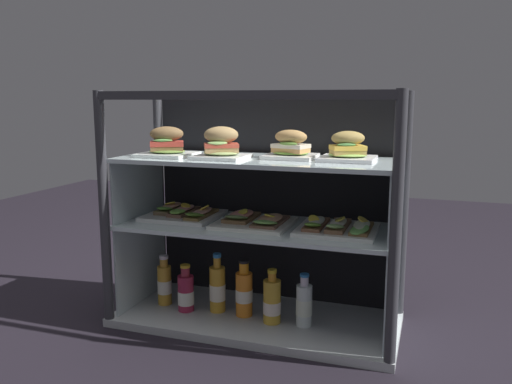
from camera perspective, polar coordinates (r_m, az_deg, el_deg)
ground_plane at (r=2.15m, az=0.00°, el=-14.29°), size 6.00×6.00×0.02m
case_base_deck at (r=2.14m, az=0.00°, el=-13.65°), size 1.11×0.47×0.03m
case_frame at (r=2.10m, az=0.95°, el=-0.42°), size 1.11×0.47×0.91m
riser_lower_tier at (r=2.07m, az=0.00°, el=-8.78°), size 1.03×0.39×0.35m
shelf_lower_glass at (r=2.02m, az=0.00°, el=-3.84°), size 1.05×0.41×0.02m
riser_upper_tier at (r=2.00m, az=0.00°, el=-0.22°), size 1.03×0.39×0.24m
shelf_upper_glass at (r=1.98m, az=0.00°, el=3.48°), size 1.05×0.41×0.02m
plated_roll_sandwich_right_of_center at (r=2.07m, az=-9.69°, el=5.03°), size 0.20×0.20×0.12m
plated_roll_sandwich_center at (r=1.97m, az=-3.82°, el=5.04°), size 0.19×0.19×0.12m
plated_roll_sandwich_left_of_center at (r=1.98m, az=3.81°, el=4.91°), size 0.19×0.19×0.11m
plated_roll_sandwich_far_left at (r=1.92m, az=9.97°, el=4.57°), size 0.20×0.20×0.11m
open_sandwich_tray_far_left at (r=2.16m, az=-7.90°, el=-2.30°), size 0.29×0.27×0.06m
open_sandwich_tray_mid_left at (r=2.02m, az=-0.17°, el=-3.13°), size 0.29×0.27×0.06m
open_sandwich_tray_far_right at (r=1.93m, az=8.93°, el=-3.81°), size 0.29×0.27×0.06m
juice_bottle_near_post at (r=2.25m, az=-9.95°, el=-9.83°), size 0.06×0.06×0.21m
juice_bottle_front_fourth at (r=2.17m, az=-7.66°, el=-10.84°), size 0.07×0.07×0.19m
juice_bottle_tucked_behind at (r=2.15m, az=-4.23°, el=-10.45°), size 0.06×0.06×0.24m
juice_bottle_front_second at (r=2.10m, az=-1.31°, el=-10.89°), size 0.07×0.07×0.23m
juice_bottle_back_left at (r=2.04m, az=1.76°, el=-11.86°), size 0.07×0.07×0.21m
juice_bottle_front_right_end at (r=2.03m, az=5.27°, el=-12.11°), size 0.06×0.06×0.20m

